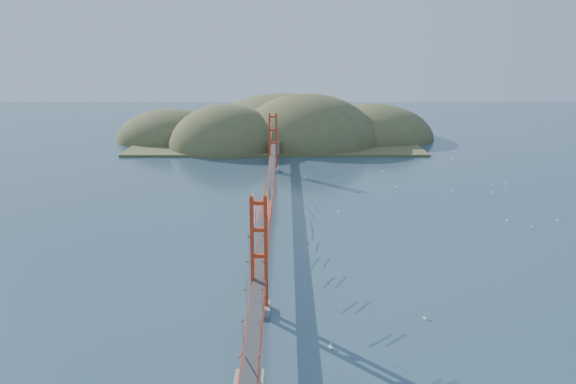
{
  "coord_description": "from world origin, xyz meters",
  "views": [
    {
      "loc": [
        2.52,
        -79.42,
        25.47
      ],
      "look_at": [
        2.84,
        0.0,
        3.88
      ],
      "focal_mm": 35.0,
      "sensor_mm": 36.0,
      "label": 1
    }
  ],
  "objects_px": {
    "bridge": "(269,171)",
    "sailboat_2": "(532,227)",
    "sailboat_0": "(338,211)",
    "sailboat_1": "(397,186)"
  },
  "relations": [
    {
      "from": "bridge",
      "to": "sailboat_0",
      "type": "bearing_deg",
      "value": 12.36
    },
    {
      "from": "bridge",
      "to": "sailboat_2",
      "type": "distance_m",
      "value": 37.91
    },
    {
      "from": "bridge",
      "to": "sailboat_0",
      "type": "height_order",
      "value": "bridge"
    },
    {
      "from": "sailboat_2",
      "to": "sailboat_0",
      "type": "height_order",
      "value": "sailboat_2"
    },
    {
      "from": "sailboat_2",
      "to": "sailboat_0",
      "type": "xyz_separation_m",
      "value": [
        -26.32,
        7.76,
        -0.0
      ]
    },
    {
      "from": "sailboat_1",
      "to": "sailboat_2",
      "type": "bearing_deg",
      "value": -57.76
    },
    {
      "from": "bridge",
      "to": "sailboat_2",
      "type": "xyz_separation_m",
      "value": [
        36.89,
        -5.44,
        -6.87
      ]
    },
    {
      "from": "bridge",
      "to": "sailboat_1",
      "type": "relative_size",
      "value": 155.56
    },
    {
      "from": "bridge",
      "to": "sailboat_0",
      "type": "relative_size",
      "value": 166.0
    },
    {
      "from": "bridge",
      "to": "sailboat_1",
      "type": "bearing_deg",
      "value": 37.86
    }
  ]
}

